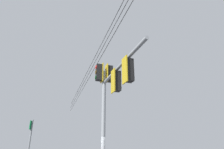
# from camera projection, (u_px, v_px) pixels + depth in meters

# --- Properties ---
(signal_mast_assembly) EXTENTS (4.59, 2.49, 6.31)m
(signal_mast_assembly) POSITION_uv_depth(u_px,v_px,m) (110.00, 91.00, 9.23)
(signal_mast_assembly) COLOR gray
(signal_mast_assembly) RESTS_ON ground
(overhead_wire_span) EXTENTS (26.28, 12.94, 1.57)m
(overhead_wire_span) POSITION_uv_depth(u_px,v_px,m) (99.00, 55.00, 12.41)
(overhead_wire_span) COLOR black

